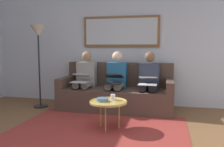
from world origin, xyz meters
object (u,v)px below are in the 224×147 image
(coffee_table, at_px, (108,102))
(person_right, at_px, (85,78))
(laptop_white, at_px, (148,81))
(standing_lamp, at_px, (38,40))
(person_middle, at_px, (116,79))
(cup, at_px, (113,97))
(framed_mirror, at_px, (121,32))
(bowl, at_px, (102,100))
(couch, at_px, (117,93))
(laptop_black, at_px, (113,79))
(laptop_silver, at_px, (81,78))
(person_left, at_px, (149,80))

(coffee_table, relative_size, person_right, 0.49)
(laptop_white, xyz_separation_m, standing_lamp, (2.19, -0.05, 0.75))
(person_middle, bearing_deg, cup, 99.70)
(person_right, bearing_deg, laptop_white, 169.06)
(person_middle, bearing_deg, framed_mirror, -90.00)
(coffee_table, xyz_separation_m, standing_lamp, (1.68, -0.95, 0.96))
(coffee_table, distance_m, bowl, 0.10)
(coffee_table, relative_size, bowl, 3.16)
(person_right, bearing_deg, couch, -173.87)
(laptop_black, bearing_deg, coffee_table, 98.21)
(couch, height_order, framed_mirror, framed_mirror)
(bowl, distance_m, person_middle, 1.18)
(person_right, distance_m, laptop_silver, 0.24)
(standing_lamp, bearing_deg, laptop_white, 178.73)
(person_right, distance_m, standing_lamp, 1.20)
(bowl, height_order, laptop_black, laptop_black)
(cup, height_order, person_right, person_right)
(cup, bearing_deg, bowl, 38.81)
(coffee_table, bearing_deg, cup, -118.87)
(person_left, xyz_separation_m, person_right, (1.28, 0.00, 0.00))
(bowl, bearing_deg, person_left, -116.91)
(framed_mirror, xyz_separation_m, person_middle, (0.00, 0.46, -0.94))
(couch, bearing_deg, coffee_table, 96.23)
(framed_mirror, bearing_deg, standing_lamp, 22.94)
(couch, height_order, person_right, person_right)
(framed_mirror, distance_m, person_right, 1.23)
(laptop_black, xyz_separation_m, laptop_silver, (0.64, 0.01, -0.00))
(couch, relative_size, framed_mirror, 1.36)
(laptop_black, bearing_deg, laptop_white, 178.30)
(laptop_silver, bearing_deg, bowl, 126.38)
(bowl, height_order, person_middle, person_middle)
(framed_mirror, xyz_separation_m, bowl, (-0.05, 1.63, -1.10))
(coffee_table, relative_size, laptop_white, 1.68)
(framed_mirror, relative_size, laptop_silver, 4.41)
(coffee_table, bearing_deg, person_right, -56.07)
(coffee_table, distance_m, laptop_white, 1.06)
(framed_mirror, relative_size, coffee_table, 2.90)
(couch, xyz_separation_m, person_middle, (0.00, 0.07, 0.30))
(couch, distance_m, laptop_white, 0.78)
(person_left, relative_size, laptop_black, 2.94)
(coffee_table, relative_size, laptop_silver, 1.52)
(person_right, bearing_deg, bowl, 120.42)
(laptop_white, height_order, person_right, person_right)
(laptop_silver, bearing_deg, laptop_white, 179.54)
(bowl, xyz_separation_m, laptop_white, (-0.59, -0.92, 0.17))
(laptop_white, bearing_deg, laptop_black, -1.70)
(framed_mirror, bearing_deg, person_right, 35.53)
(laptop_silver, distance_m, standing_lamp, 1.17)
(framed_mirror, relative_size, laptop_white, 4.89)
(person_middle, bearing_deg, laptop_white, 158.86)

